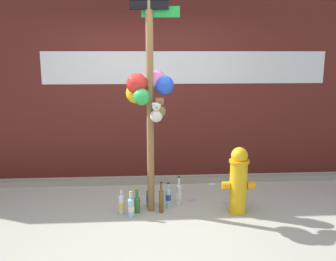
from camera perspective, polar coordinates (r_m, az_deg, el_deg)
The scene contains 15 objects.
ground_plane at distance 4.37m, azimuth -2.50°, elevation -14.39°, with size 14.00×14.00×0.00m, color #ADA899.
building_wall at distance 5.77m, azimuth -3.04°, elevation 7.83°, with size 10.00×0.21×3.04m.
curb_strip at distance 5.62m, azimuth -2.83°, elevation -7.76°, with size 8.00×0.12×0.08m, color gray.
memorial_post at distance 4.35m, azimuth -3.01°, elevation 7.70°, with size 0.63×0.42×2.77m.
fire_hydrant at distance 4.60m, azimuth 10.82°, elevation -7.51°, with size 0.40×0.24×0.83m.
bottle_0 at distance 4.80m, azimuth -2.92°, elevation -10.27°, with size 0.08×0.08×0.34m.
bottle_1 at distance 4.62m, azimuth -7.21°, elevation -11.21°, with size 0.07×0.07×0.32m.
bottle_2 at distance 4.64m, azimuth -4.80°, elevation -11.07°, with size 0.07×0.07×0.32m.
bottle_3 at distance 4.86m, azimuth 1.68°, elevation -9.71°, with size 0.07×0.07×0.37m.
bottle_4 at distance 4.75m, azimuth 0.05°, elevation -10.22°, with size 0.07×0.07×0.34m.
bottle_5 at distance 4.61m, azimuth -1.05°, elevation -10.66°, with size 0.06×0.06×0.40m.
bottle_6 at distance 4.52m, azimuth -5.71°, elevation -11.65°, with size 0.08×0.08×0.33m.
litter_0 at distance 5.00m, azimuth 8.67°, elevation -10.94°, with size 0.06×0.06×0.01m, color #8C99B2.
litter_1 at distance 5.03m, azimuth 3.81°, elevation -10.65°, with size 0.13×0.06×0.01m, color #8C99B2.
litter_2 at distance 5.65m, azimuth 6.82°, elevation -8.15°, with size 0.11×0.07×0.01m, color silver.
Camera 1 is at (-0.07, -3.91, 1.94)m, focal length 39.48 mm.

